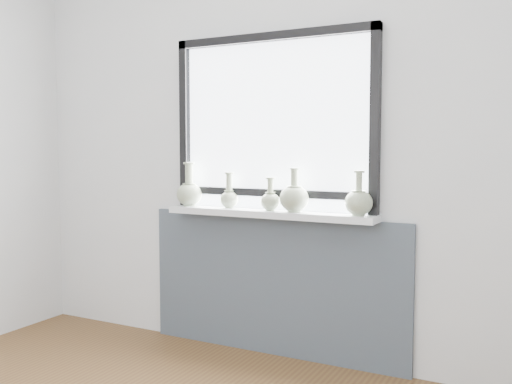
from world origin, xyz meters
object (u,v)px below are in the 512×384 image
at_px(windowsill, 268,214).
at_px(vase_d, 294,197).
at_px(vase_b, 229,197).
at_px(vase_e, 359,201).
at_px(vase_c, 270,200).
at_px(vase_a, 189,192).

relative_size(windowsill, vase_d, 5.16).
xyz_separation_m(vase_b, vase_e, (0.84, -0.03, 0.01)).
relative_size(vase_b, vase_d, 0.87).
distance_m(vase_d, vase_e, 0.39).
relative_size(vase_c, vase_e, 0.80).
distance_m(windowsill, vase_d, 0.20).
distance_m(windowsill, vase_b, 0.29).
bearing_deg(vase_e, vase_c, 178.54).
distance_m(windowsill, vase_a, 0.57).
relative_size(vase_a, vase_c, 1.41).
height_order(vase_a, vase_e, vase_a).
height_order(vase_b, vase_d, vase_d).
height_order(vase_a, vase_d, vase_a).
height_order(windowsill, vase_a, vase_a).
bearing_deg(vase_a, windowsill, 0.69).
xyz_separation_m(vase_c, vase_e, (0.54, -0.01, 0.01)).
xyz_separation_m(windowsill, vase_c, (0.02, -0.01, 0.08)).
height_order(windowsill, vase_b, vase_b).
distance_m(vase_a, vase_b, 0.29).
xyz_separation_m(windowsill, vase_a, (-0.56, -0.01, 0.11)).
bearing_deg(vase_a, vase_d, -0.57).
distance_m(vase_c, vase_e, 0.54).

